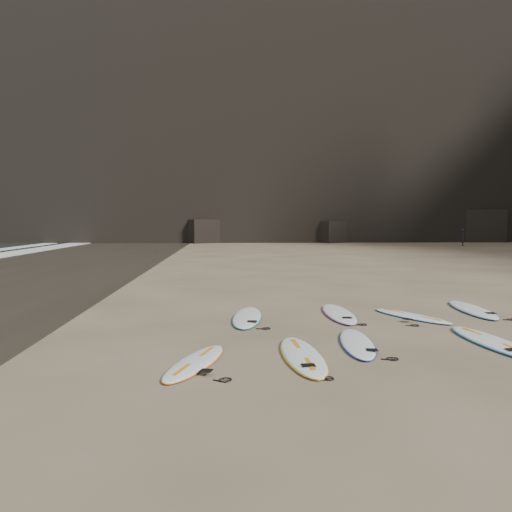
{
  "coord_description": "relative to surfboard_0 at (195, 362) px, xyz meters",
  "views": [
    {
      "loc": [
        -3.4,
        -9.09,
        2.32
      ],
      "look_at": [
        -2.67,
        2.57,
        1.5
      ],
      "focal_mm": 35.0,
      "sensor_mm": 36.0,
      "label": 1
    }
  ],
  "objects": [
    {
      "name": "surfboard_2",
      "position": [
        2.95,
        1.08,
        0.0
      ],
      "size": [
        0.89,
        2.45,
        0.09
      ],
      "primitive_type": "ellipsoid",
      "rotation": [
        0.0,
        0.0,
        -0.13
      ],
      "color": "white",
      "rests_on": "ground"
    },
    {
      "name": "surfboard_7",
      "position": [
        4.97,
        3.64,
        0.0
      ],
      "size": [
        1.56,
        2.29,
        0.08
      ],
      "primitive_type": "ellipsoid",
      "rotation": [
        0.0,
        0.0,
        0.49
      ],
      "color": "white",
      "rests_on": "ground"
    },
    {
      "name": "surfboard_6",
      "position": [
        3.29,
        4.03,
        0.01
      ],
      "size": [
        0.73,
        2.73,
        0.1
      ],
      "primitive_type": "ellipsoid",
      "rotation": [
        0.0,
        0.0,
        -0.03
      ],
      "color": "white",
      "rests_on": "ground"
    },
    {
      "name": "ground",
      "position": [
        3.89,
        1.1,
        -0.04
      ],
      "size": [
        240.0,
        240.0,
        0.0
      ],
      "primitive_type": "plane",
      "color": "#897559",
      "rests_on": "ground"
    },
    {
      "name": "headland",
      "position": [
        27.73,
        49.88,
        20.98
      ],
      "size": [
        170.0,
        101.0,
        63.47
      ],
      "color": "black",
      "rests_on": "ground"
    },
    {
      "name": "surfboard_5",
      "position": [
        1.01,
        3.73,
        0.01
      ],
      "size": [
        0.94,
        2.74,
        0.1
      ],
      "primitive_type": "ellipsoid",
      "rotation": [
        0.0,
        0.0,
        -0.11
      ],
      "color": "white",
      "rests_on": "ground"
    },
    {
      "name": "surfboard_1",
      "position": [
        1.79,
        0.28,
        0.01
      ],
      "size": [
        0.7,
        2.63,
        0.09
      ],
      "primitive_type": "ellipsoid",
      "rotation": [
        0.0,
        0.0,
        0.03
      ],
      "color": "white",
      "rests_on": "ground"
    },
    {
      "name": "person_a",
      "position": [
        22.89,
        37.51,
        0.76
      ],
      "size": [
        0.56,
        0.68,
        1.6
      ],
      "primitive_type": "imported",
      "rotation": [
        0.0,
        0.0,
        1.21
      ],
      "color": "black",
      "rests_on": "ground"
    },
    {
      "name": "surfboard_0",
      "position": [
        0.0,
        0.0,
        0.0
      ],
      "size": [
        1.22,
        2.29,
        0.08
      ],
      "primitive_type": "ellipsoid",
      "rotation": [
        0.0,
        0.0,
        -0.32
      ],
      "color": "white",
      "rests_on": "ground"
    },
    {
      "name": "surfboard_3",
      "position": [
        5.53,
        1.0,
        0.01
      ],
      "size": [
        0.78,
        2.74,
        0.1
      ],
      "primitive_type": "ellipsoid",
      "rotation": [
        0.0,
        0.0,
        0.05
      ],
      "color": "white",
      "rests_on": "ground"
    },
    {
      "name": "surfboard_8",
      "position": [
        6.86,
        4.38,
        0.01
      ],
      "size": [
        0.92,
        2.81,
        0.1
      ],
      "primitive_type": "ellipsoid",
      "rotation": [
        0.0,
        0.0,
        -0.1
      ],
      "color": "white",
      "rests_on": "ground"
    }
  ]
}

